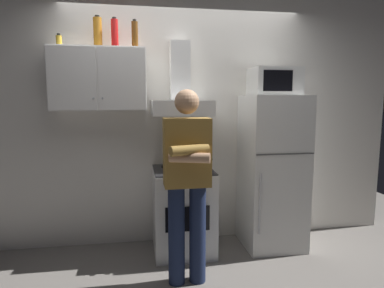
% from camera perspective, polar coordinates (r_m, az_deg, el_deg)
% --- Properties ---
extents(ground_plane, '(7.00, 7.00, 0.00)m').
position_cam_1_polar(ground_plane, '(3.41, 0.00, -19.51)').
color(ground_plane, slate).
extents(back_wall_tiled, '(4.80, 0.10, 2.70)m').
position_cam_1_polar(back_wall_tiled, '(3.64, -1.54, 4.37)').
color(back_wall_tiled, silver).
rests_on(back_wall_tiled, ground_plane).
extents(upper_cabinet, '(0.90, 0.37, 0.60)m').
position_cam_1_polar(upper_cabinet, '(3.39, -15.64, 10.62)').
color(upper_cabinet, white).
extents(stove_oven, '(0.60, 0.62, 0.87)m').
position_cam_1_polar(stove_oven, '(3.46, -1.52, -11.31)').
color(stove_oven, white).
rests_on(stove_oven, ground_plane).
extents(range_hood, '(0.60, 0.44, 0.75)m').
position_cam_1_polar(range_hood, '(3.40, -1.88, 8.31)').
color(range_hood, white).
extents(refrigerator, '(0.60, 0.62, 1.60)m').
position_cam_1_polar(refrigerator, '(3.61, 13.61, -4.68)').
color(refrigerator, white).
rests_on(refrigerator, ground_plane).
extents(microwave, '(0.48, 0.37, 0.28)m').
position_cam_1_polar(microwave, '(3.55, 13.97, 10.36)').
color(microwave, silver).
rests_on(microwave, refrigerator).
extents(person_standing, '(0.38, 0.33, 1.64)m').
position_cam_1_polar(person_standing, '(2.75, -0.85, -6.18)').
color(person_standing, '#192342').
rests_on(person_standing, ground_plane).
extents(cooking_pot, '(0.29, 0.19, 0.12)m').
position_cam_1_polar(cooking_pot, '(3.24, 1.02, -3.44)').
color(cooking_pot, '#B7BABF').
rests_on(cooking_pot, stove_oven).
extents(bottle_spice_jar, '(0.05, 0.05, 0.12)m').
position_cam_1_polar(bottle_spice_jar, '(3.48, -21.91, 16.13)').
color(bottle_spice_jar, gold).
rests_on(bottle_spice_jar, upper_cabinet).
extents(bottle_beer_brown, '(0.06, 0.06, 0.27)m').
position_cam_1_polar(bottle_beer_brown, '(3.40, -9.81, 18.04)').
color(bottle_beer_brown, brown).
rests_on(bottle_beer_brown, upper_cabinet).
extents(bottle_soda_red, '(0.07, 0.07, 0.29)m').
position_cam_1_polar(bottle_soda_red, '(3.45, -13.15, 18.00)').
color(bottle_soda_red, red).
rests_on(bottle_soda_red, upper_cabinet).
extents(bottle_liquor_amber, '(0.08, 0.08, 0.30)m').
position_cam_1_polar(bottle_liquor_amber, '(3.47, -15.90, 17.94)').
color(bottle_liquor_amber, '#B7721E').
rests_on(bottle_liquor_amber, upper_cabinet).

